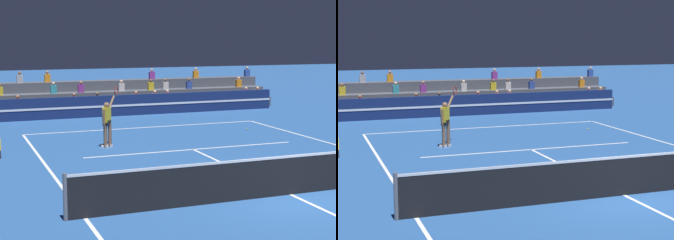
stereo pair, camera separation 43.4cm
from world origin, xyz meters
TOP-DOWN VIEW (x-y plane):
  - ground_plane at (0.00, 0.00)m, footprint 120.00×120.00m
  - court_lines at (0.00, 0.00)m, footprint 11.10×23.90m
  - tennis_net at (0.00, 0.00)m, footprint 12.00×0.10m
  - sponsor_banner_wall at (0.00, 16.06)m, footprint 18.00×0.26m
  - bleacher_stand at (0.01, 18.59)m, footprint 19.32×2.85m
  - tennis_player at (-2.83, 8.00)m, footprint 0.96×1.05m
  - tennis_ball at (4.11, 9.72)m, footprint 0.07×0.07m

SIDE VIEW (x-z plane):
  - ground_plane at x=0.00m, z-range 0.00..0.00m
  - court_lines at x=0.00m, z-range 0.00..0.01m
  - tennis_ball at x=4.11m, z-range 0.00..0.07m
  - tennis_net at x=0.00m, z-range -0.01..1.09m
  - sponsor_banner_wall at x=0.00m, z-range 0.00..1.10m
  - bleacher_stand at x=0.01m, z-range -0.49..1.79m
  - tennis_player at x=-2.83m, z-range -0.16..2.12m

